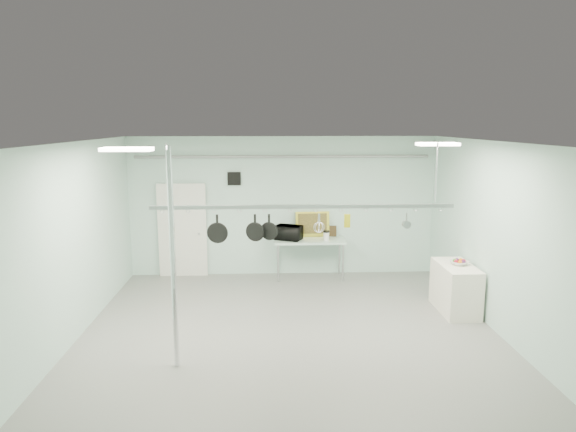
{
  "coord_description": "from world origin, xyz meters",
  "views": [
    {
      "loc": [
        -0.38,
        -7.65,
        3.51
      ],
      "look_at": [
        -0.01,
        1.0,
        1.92
      ],
      "focal_mm": 32.0,
      "sensor_mm": 36.0,
      "label": 1
    }
  ],
  "objects_px": {
    "fruit_bowl": "(459,263)",
    "side_cabinet": "(455,288)",
    "prep_table": "(310,243)",
    "skillet_right": "(269,227)",
    "chrome_pole": "(173,260)",
    "skillet_mid": "(255,227)",
    "microwave": "(289,233)",
    "coffee_canister": "(326,236)",
    "skillet_left": "(217,228)",
    "pot_rack": "(303,205)"
  },
  "relations": [
    {
      "from": "coffee_canister",
      "to": "fruit_bowl",
      "type": "height_order",
      "value": "coffee_canister"
    },
    {
      "from": "side_cabinet",
      "to": "fruit_bowl",
      "type": "xyz_separation_m",
      "value": [
        0.05,
        0.01,
        0.49
      ]
    },
    {
      "from": "side_cabinet",
      "to": "pot_rack",
      "type": "distance_m",
      "value": 3.62
    },
    {
      "from": "chrome_pole",
      "to": "pot_rack",
      "type": "distance_m",
      "value": 2.19
    },
    {
      "from": "skillet_right",
      "to": "chrome_pole",
      "type": "bearing_deg",
      "value": -125.69
    },
    {
      "from": "side_cabinet",
      "to": "skillet_right",
      "type": "relative_size",
      "value": 2.93
    },
    {
      "from": "side_cabinet",
      "to": "skillet_mid",
      "type": "relative_size",
      "value": 2.82
    },
    {
      "from": "side_cabinet",
      "to": "coffee_canister",
      "type": "distance_m",
      "value": 3.06
    },
    {
      "from": "chrome_pole",
      "to": "skillet_right",
      "type": "height_order",
      "value": "chrome_pole"
    },
    {
      "from": "chrome_pole",
      "to": "prep_table",
      "type": "relative_size",
      "value": 2.0
    },
    {
      "from": "pot_rack",
      "to": "fruit_bowl",
      "type": "height_order",
      "value": "pot_rack"
    },
    {
      "from": "prep_table",
      "to": "skillet_mid",
      "type": "relative_size",
      "value": 3.76
    },
    {
      "from": "side_cabinet",
      "to": "skillet_right",
      "type": "height_order",
      "value": "skillet_right"
    },
    {
      "from": "side_cabinet",
      "to": "pot_rack",
      "type": "bearing_deg",
      "value": -159.55
    },
    {
      "from": "fruit_bowl",
      "to": "side_cabinet",
      "type": "bearing_deg",
      "value": -171.2
    },
    {
      "from": "skillet_right",
      "to": "skillet_mid",
      "type": "bearing_deg",
      "value": -159.16
    },
    {
      "from": "microwave",
      "to": "skillet_mid",
      "type": "distance_m",
      "value": 3.46
    },
    {
      "from": "skillet_right",
      "to": "pot_rack",
      "type": "bearing_deg",
      "value": 20.84
    },
    {
      "from": "prep_table",
      "to": "skillet_mid",
      "type": "xyz_separation_m",
      "value": [
        -1.16,
        -3.3,
        1.04
      ]
    },
    {
      "from": "chrome_pole",
      "to": "skillet_left",
      "type": "bearing_deg",
      "value": 58.76
    },
    {
      "from": "skillet_mid",
      "to": "microwave",
      "type": "bearing_deg",
      "value": 96.51
    },
    {
      "from": "skillet_left",
      "to": "skillet_right",
      "type": "xyz_separation_m",
      "value": [
        0.82,
        0.0,
        0.02
      ]
    },
    {
      "from": "microwave",
      "to": "skillet_right",
      "type": "relative_size",
      "value": 1.42
    },
    {
      "from": "side_cabinet",
      "to": "chrome_pole",
      "type": "bearing_deg",
      "value": -157.59
    },
    {
      "from": "chrome_pole",
      "to": "pot_rack",
      "type": "bearing_deg",
      "value": 25.35
    },
    {
      "from": "fruit_bowl",
      "to": "skillet_mid",
      "type": "xyz_separation_m",
      "value": [
        -3.76,
        -1.11,
        0.93
      ]
    },
    {
      "from": "prep_table",
      "to": "pot_rack",
      "type": "xyz_separation_m",
      "value": [
        -0.4,
        -3.3,
        1.4
      ]
    },
    {
      "from": "chrome_pole",
      "to": "skillet_left",
      "type": "xyz_separation_m",
      "value": [
        0.55,
        0.9,
        0.26
      ]
    },
    {
      "from": "pot_rack",
      "to": "skillet_right",
      "type": "xyz_separation_m",
      "value": [
        -0.54,
        0.0,
        -0.35
      ]
    },
    {
      "from": "pot_rack",
      "to": "microwave",
      "type": "height_order",
      "value": "pot_rack"
    },
    {
      "from": "pot_rack",
      "to": "skillet_left",
      "type": "relative_size",
      "value": 10.8
    },
    {
      "from": "coffee_canister",
      "to": "skillet_left",
      "type": "height_order",
      "value": "skillet_left"
    },
    {
      "from": "coffee_canister",
      "to": "skillet_mid",
      "type": "xyz_separation_m",
      "value": [
        -1.51,
        -3.16,
        0.87
      ]
    },
    {
      "from": "skillet_mid",
      "to": "prep_table",
      "type": "bearing_deg",
      "value": 88.79
    },
    {
      "from": "prep_table",
      "to": "microwave",
      "type": "relative_size",
      "value": 2.75
    },
    {
      "from": "microwave",
      "to": "fruit_bowl",
      "type": "xyz_separation_m",
      "value": [
        3.08,
        -2.19,
        -0.13
      ]
    },
    {
      "from": "side_cabinet",
      "to": "skillet_mid",
      "type": "bearing_deg",
      "value": -163.49
    },
    {
      "from": "chrome_pole",
      "to": "fruit_bowl",
      "type": "xyz_separation_m",
      "value": [
        4.9,
        2.01,
        -0.66
      ]
    },
    {
      "from": "prep_table",
      "to": "skillet_right",
      "type": "bearing_deg",
      "value": -105.88
    },
    {
      "from": "prep_table",
      "to": "side_cabinet",
      "type": "height_order",
      "value": "prep_table"
    },
    {
      "from": "coffee_canister",
      "to": "pot_rack",
      "type": "bearing_deg",
      "value": -103.41
    },
    {
      "from": "microwave",
      "to": "fruit_bowl",
      "type": "height_order",
      "value": "microwave"
    },
    {
      "from": "coffee_canister",
      "to": "fruit_bowl",
      "type": "xyz_separation_m",
      "value": [
        2.24,
        -2.05,
        -0.06
      ]
    },
    {
      "from": "microwave",
      "to": "coffee_canister",
      "type": "bearing_deg",
      "value": -164.5
    },
    {
      "from": "coffee_canister",
      "to": "chrome_pole",
      "type": "bearing_deg",
      "value": -123.17
    },
    {
      "from": "prep_table",
      "to": "skillet_left",
      "type": "distance_m",
      "value": 3.88
    },
    {
      "from": "skillet_left",
      "to": "pot_rack",
      "type": "bearing_deg",
      "value": 6.62
    },
    {
      "from": "skillet_left",
      "to": "chrome_pole",
      "type": "bearing_deg",
      "value": -114.62
    },
    {
      "from": "pot_rack",
      "to": "skillet_mid",
      "type": "bearing_deg",
      "value": 180.0
    },
    {
      "from": "skillet_mid",
      "to": "side_cabinet",
      "type": "bearing_deg",
      "value": 34.67
    }
  ]
}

